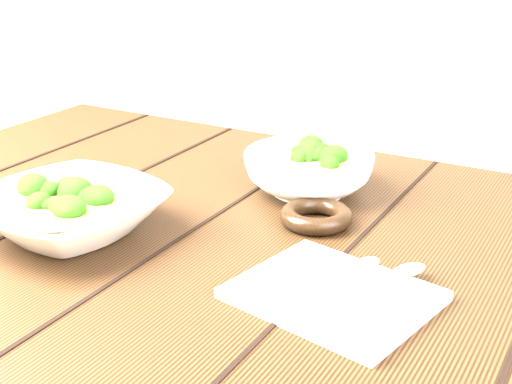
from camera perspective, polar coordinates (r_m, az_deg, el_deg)
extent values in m
cube|color=black|center=(0.96, -3.04, -3.77)|extent=(1.20, 0.80, 0.04)
cube|color=black|center=(1.66, -12.42, -7.11)|extent=(0.07, 0.07, 0.71)
imported|color=white|center=(0.94, -14.66, -1.65)|extent=(0.26, 0.26, 0.06)
cylinder|color=olive|center=(0.94, -14.77, -0.62)|extent=(0.18, 0.18, 0.00)
ellipsoid|color=#31751A|center=(0.93, -13.53, -0.37)|extent=(0.04, 0.03, 0.03)
ellipsoid|color=#31751A|center=(0.95, -12.62, 0.20)|extent=(0.04, 0.03, 0.03)
ellipsoid|color=#31751A|center=(0.98, -13.44, 0.87)|extent=(0.04, 0.03, 0.03)
ellipsoid|color=#31751A|center=(0.96, -15.34, 0.25)|extent=(0.04, 0.03, 0.03)
ellipsoid|color=#31751A|center=(0.96, -17.11, -0.06)|extent=(0.04, 0.03, 0.03)
ellipsoid|color=#31751A|center=(0.92, -18.21, -0.99)|extent=(0.04, 0.03, 0.03)
ellipsoid|color=#31751A|center=(0.91, -15.68, -1.00)|extent=(0.04, 0.03, 0.03)
ellipsoid|color=#31751A|center=(0.89, -13.81, -1.21)|extent=(0.04, 0.03, 0.03)
imported|color=white|center=(1.05, 4.22, 1.56)|extent=(0.22, 0.22, 0.06)
cylinder|color=olive|center=(1.05, 4.25, 2.58)|extent=(0.15, 0.15, 0.00)
ellipsoid|color=#31751A|center=(1.04, 5.30, 2.81)|extent=(0.03, 0.03, 0.03)
ellipsoid|color=#31751A|center=(1.06, 5.72, 3.13)|extent=(0.03, 0.03, 0.03)
ellipsoid|color=#31751A|center=(1.09, 4.99, 3.58)|extent=(0.03, 0.03, 0.03)
ellipsoid|color=#31751A|center=(1.07, 3.80, 3.26)|extent=(0.03, 0.03, 0.03)
ellipsoid|color=#31751A|center=(1.06, 2.56, 3.21)|extent=(0.03, 0.03, 0.03)
ellipsoid|color=#31751A|center=(1.04, 1.64, 2.77)|extent=(0.03, 0.03, 0.03)
ellipsoid|color=#31751A|center=(1.03, 3.34, 2.53)|extent=(0.03, 0.03, 0.03)
ellipsoid|color=#31751A|center=(1.01, 4.33, 2.17)|extent=(0.03, 0.03, 0.03)
ellipsoid|color=#31751A|center=(1.01, 6.23, 2.13)|extent=(0.03, 0.03, 0.03)
torus|color=black|center=(0.95, 4.83, -1.92)|extent=(0.13, 0.13, 0.02)
cube|color=beige|center=(0.78, 6.20, -8.15)|extent=(0.23, 0.20, 0.01)
cylinder|color=#BDB5A6|center=(0.77, 5.05, -7.51)|extent=(0.04, 0.12, 0.01)
ellipsoid|color=#BDB5A6|center=(0.83, 8.66, -5.72)|extent=(0.04, 0.05, 0.01)
cylinder|color=#BDB5A6|center=(0.77, 8.24, -7.69)|extent=(0.06, 0.12, 0.01)
ellipsoid|color=#BDB5A6|center=(0.82, 12.13, -6.10)|extent=(0.04, 0.05, 0.01)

